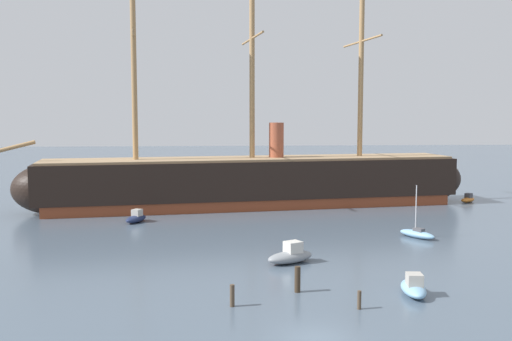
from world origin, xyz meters
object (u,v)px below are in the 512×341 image
Objects in this scene: mooring_piling_right_pair at (359,300)px; mooring_piling_left_pair at (298,279)px; tall_ship at (252,181)px; motorboat_alongside_bow at (136,218)px; sailboat_mid_right at (417,234)px; motorboat_far_right at (468,199)px; motorboat_near_centre at (291,256)px; motorboat_foreground_right at (414,287)px; mooring_piling_nearest at (232,296)px.

mooring_piling_left_pair is at bearing 131.74° from mooring_piling_right_pair.
tall_ship is 43.71m from mooring_piling_right_pair.
mooring_piling_right_pair is (18.97, -32.75, 0.09)m from motorboat_alongside_bow.
motorboat_alongside_bow is (-30.64, 11.17, 0.07)m from sailboat_mid_right.
mooring_piling_right_pair is (3.59, -4.02, -0.33)m from mooring_piling_left_pair.
motorboat_far_right is (16.07, 23.57, -0.01)m from sailboat_mid_right.
sailboat_mid_right reaches higher than motorboat_alongside_bow.
mooring_piling_left_pair is at bearing -94.19° from motorboat_near_centre.
motorboat_alongside_bow is 1.22× the size of motorboat_far_right.
motorboat_alongside_bow is (-15.99, 20.38, -0.12)m from motorboat_near_centre.
motorboat_foreground_right reaches higher than mooring_piling_nearest.
motorboat_alongside_bow is at bearing -144.11° from tall_ship.
mooring_piling_right_pair is at bearing -7.84° from mooring_piling_nearest.
motorboat_foreground_right is at bearing -9.22° from mooring_piling_left_pair.
mooring_piling_left_pair reaches higher than motorboat_foreground_right.
motorboat_foreground_right is 1.03× the size of motorboat_alongside_bow.
motorboat_far_right is 2.13× the size of mooring_piling_nearest.
mooring_piling_right_pair is at bearing -121.57° from motorboat_far_right.
mooring_piling_nearest is at bearing -149.71° from mooring_piling_left_pair.
motorboat_foreground_right reaches higher than motorboat_alongside_bow.
motorboat_foreground_right is 38.24m from motorboat_alongside_bow.
motorboat_near_centre is at bearing 63.85° from mooring_piling_nearest.
sailboat_mid_right is at bearing 69.64° from motorboat_foreground_right.
motorboat_alongside_bow is at bearing 118.16° from mooring_piling_left_pair.
motorboat_foreground_right is at bearing -110.36° from sailboat_mid_right.
mooring_piling_left_pair reaches higher than motorboat_far_right.
motorboat_alongside_bow is 2.06× the size of mooring_piling_left_pair.
sailboat_mid_right is 28.68m from mooring_piling_nearest.
motorboat_far_right is at bearing 55.72° from sailboat_mid_right.
mooring_piling_left_pair is 5.40m from mooring_piling_right_pair.
motorboat_alongside_bow is 32.59m from mooring_piling_left_pair.
mooring_piling_right_pair is (-4.66, -2.68, 0.05)m from motorboat_foreground_right.
motorboat_foreground_right is 0.74× the size of sailboat_mid_right.
tall_ship is at bearing 95.58° from mooring_piling_right_pair.
motorboat_near_centre is (1.27, -31.04, -2.98)m from tall_ship.
motorboat_foreground_right reaches higher than mooring_piling_right_pair.
mooring_piling_left_pair is (-0.61, -8.35, 0.30)m from motorboat_near_centre.
mooring_piling_left_pair is 1.52× the size of mooring_piling_right_pair.
mooring_piling_left_pair is (-15.26, -17.56, 0.49)m from sailboat_mid_right.
mooring_piling_left_pair is at bearing -61.84° from motorboat_alongside_bow.
tall_ship reaches higher than mooring_piling_left_pair.
tall_ship is 41.80m from motorboat_foreground_right.
tall_ship reaches higher than sailboat_mid_right.
motorboat_alongside_bow is (-23.63, 30.07, -0.04)m from motorboat_foreground_right.
mooring_piling_left_pair is at bearing -131.00° from sailboat_mid_right.
tall_ship is at bearing 102.34° from motorboat_foreground_right.
sailboat_mid_right reaches higher than mooring_piling_nearest.
motorboat_foreground_right is 2.69× the size of mooring_piling_nearest.
mooring_piling_nearest is at bearing 172.16° from mooring_piling_right_pair.
sailboat_mid_right reaches higher than motorboat_near_centre.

